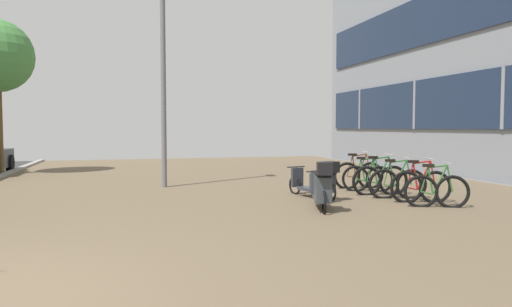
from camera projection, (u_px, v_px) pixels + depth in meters
name	position (u px, v px, depth m)	size (l,w,h in m)	color
ground	(103.00, 296.00, 4.55)	(21.00, 40.00, 0.13)	#252625
bicycle_rack_00	(437.00, 191.00, 9.49)	(1.25, 0.58, 0.96)	black
bicycle_rack_01	(421.00, 186.00, 10.11)	(1.34, 0.49, 1.00)	black
bicycle_rack_02	(397.00, 184.00, 10.66)	(1.31, 0.53, 0.99)	black
bicycle_rack_03	(380.00, 180.00, 11.24)	(1.42, 0.48, 1.03)	black
bicycle_rack_04	(367.00, 178.00, 11.85)	(1.20, 0.63, 0.96)	black
bicycle_rack_05	(359.00, 175.00, 12.47)	(1.40, 0.48, 1.02)	black
scooter_near	(318.00, 181.00, 10.60)	(0.76, 1.75, 0.91)	black
scooter_mid	(322.00, 188.00, 9.15)	(0.80, 1.63, 1.01)	black
lamp_post	(163.00, 56.00, 12.54)	(0.20, 0.52, 6.53)	slate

